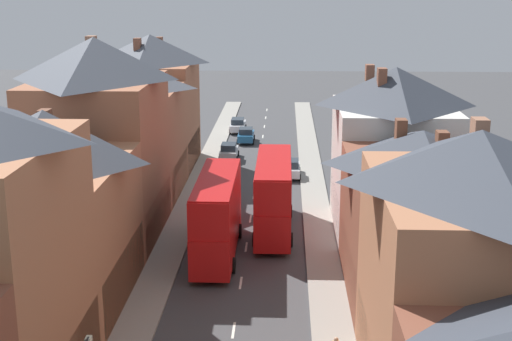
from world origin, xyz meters
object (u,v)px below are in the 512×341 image
object	(u,v)px
double_decker_bus_mid_street	(217,214)
car_near_silver	(246,135)
car_parked_left_a	(238,125)
car_near_blue	(229,151)
double_decker_bus_lead	(274,194)
car_parked_right_a	(290,168)

from	to	relation	value
double_decker_bus_mid_street	car_near_silver	world-z (taller)	double_decker_bus_mid_street
car_near_silver	car_parked_left_a	size ratio (longest dim) A/B	0.87
car_near_blue	car_near_silver	world-z (taller)	car_near_silver
double_decker_bus_lead	car_parked_right_a	world-z (taller)	double_decker_bus_lead
double_decker_bus_mid_street	car_near_blue	distance (m)	26.40
car_near_blue	car_parked_right_a	distance (m)	9.07
car_parked_left_a	car_near_blue	bearing A→B (deg)	-90.00
double_decker_bus_mid_street	car_parked_right_a	distance (m)	20.38
double_decker_bus_mid_street	car_near_silver	bearing A→B (deg)	89.98
double_decker_bus_mid_street	car_near_blue	size ratio (longest dim) A/B	2.65
double_decker_bus_lead	car_parked_left_a	bearing A→B (deg)	97.86
double_decker_bus_mid_street	car_near_blue	xyz separation A→B (m)	(-1.29, 26.29, -1.99)
car_near_silver	car_parked_left_a	world-z (taller)	car_near_silver
double_decker_bus_lead	car_parked_right_a	distance (m)	15.17
double_decker_bus_lead	car_parked_left_a	world-z (taller)	double_decker_bus_lead
car_near_silver	car_parked_right_a	xyz separation A→B (m)	(4.90, -14.61, -0.00)
car_near_silver	double_decker_bus_mid_street	bearing A→B (deg)	-90.02
car_parked_left_a	car_parked_right_a	xyz separation A→B (m)	(6.20, -20.46, -0.00)
car_parked_left_a	double_decker_bus_lead	bearing A→B (deg)	-82.14
car_near_silver	car_parked_right_a	distance (m)	15.41
car_near_blue	car_parked_left_a	xyz separation A→B (m)	(-0.00, 13.85, 0.01)
double_decker_bus_lead	car_parked_left_a	size ratio (longest dim) A/B	2.40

